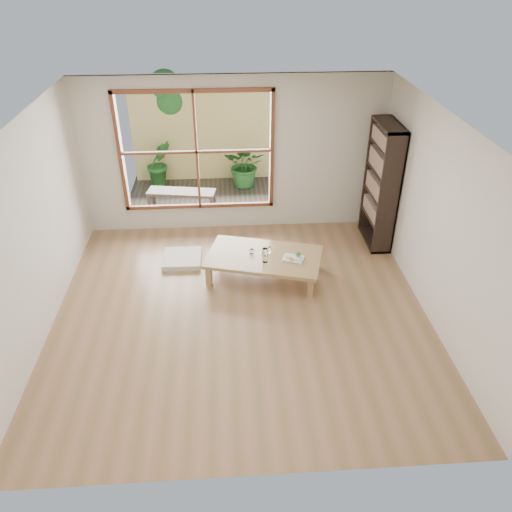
{
  "coord_description": "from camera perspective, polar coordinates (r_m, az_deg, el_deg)",
  "views": [
    {
      "loc": [
        -0.16,
        -5.38,
        4.26
      ],
      "look_at": [
        0.24,
        0.52,
        0.55
      ],
      "focal_mm": 35.0,
      "sensor_mm": 36.0,
      "label": 1
    }
  ],
  "objects": [
    {
      "name": "deck",
      "position": [
        9.91,
        -6.07,
        6.45
      ],
      "size": [
        2.8,
        2.0,
        0.05
      ],
      "primitive_type": "cube",
      "color": "#322C25",
      "rests_on": "ground"
    },
    {
      "name": "garden_tree",
      "position": [
        10.63,
        -10.24,
        17.27
      ],
      "size": [
        1.04,
        0.85,
        2.22
      ],
      "color": "#4C3D2D",
      "rests_on": "ground"
    },
    {
      "name": "ground",
      "position": [
        6.86,
        -1.7,
        -6.3
      ],
      "size": [
        5.0,
        5.0,
        0.0
      ],
      "primitive_type": "plane",
      "color": "#A27251",
      "rests_on": "ground"
    },
    {
      "name": "glass_short",
      "position": [
        7.36,
        1.01,
        0.54
      ],
      "size": [
        0.08,
        0.08,
        0.1
      ],
      "primitive_type": "cylinder",
      "color": "silver",
      "rests_on": "low_table"
    },
    {
      "name": "bamboo_fence",
      "position": [
        10.5,
        -6.23,
        13.25
      ],
      "size": [
        2.8,
        0.06,
        1.8
      ],
      "primitive_type": "cube",
      "color": "tan",
      "rests_on": "ground"
    },
    {
      "name": "food_tray",
      "position": [
        7.28,
        4.38,
        -0.16
      ],
      "size": [
        0.36,
        0.3,
        0.09
      ],
      "rotation": [
        0.0,
        0.0,
        -0.35
      ],
      "color": "white",
      "rests_on": "low_table"
    },
    {
      "name": "low_table",
      "position": [
        7.37,
        0.92,
        -0.23
      ],
      "size": [
        1.84,
        1.34,
        0.36
      ],
      "rotation": [
        0.0,
        0.0,
        -0.27
      ],
      "color": "#A68350",
      "rests_on": "ground"
    },
    {
      "name": "glass_small",
      "position": [
        7.38,
        -0.49,
        0.54
      ],
      "size": [
        0.06,
        0.06,
        0.08
      ],
      "primitive_type": "cylinder",
      "color": "silver",
      "rests_on": "low_table"
    },
    {
      "name": "shrub_left",
      "position": [
        10.45,
        -11.0,
        10.39
      ],
      "size": [
        0.63,
        0.58,
        0.94
      ],
      "primitive_type": "imported",
      "rotation": [
        0.0,
        0.0,
        0.38
      ],
      "color": "#265B21",
      "rests_on": "deck"
    },
    {
      "name": "floor_cushion",
      "position": [
        7.96,
        -8.42,
        -0.3
      ],
      "size": [
        0.6,
        0.6,
        0.09
      ],
      "primitive_type": "cube",
      "rotation": [
        0.0,
        0.0,
        -0.02
      ],
      "color": "beige",
      "rests_on": "ground"
    },
    {
      "name": "glass_mid",
      "position": [
        7.41,
        1.48,
        0.72
      ],
      "size": [
        0.06,
        0.06,
        0.09
      ],
      "primitive_type": "cylinder",
      "color": "silver",
      "rests_on": "low_table"
    },
    {
      "name": "bookshelf",
      "position": [
        8.24,
        14.12,
        7.82
      ],
      "size": [
        0.32,
        0.9,
        2.0
      ],
      "primitive_type": "cube",
      "color": "black",
      "rests_on": "ground"
    },
    {
      "name": "shrub_right",
      "position": [
        10.24,
        -1.19,
        10.4
      ],
      "size": [
        0.96,
        0.88,
        0.9
      ],
      "primitive_type": "imported",
      "rotation": [
        0.0,
        0.0,
        -0.24
      ],
      "color": "#265B21",
      "rests_on": "deck"
    },
    {
      "name": "glass_tall",
      "position": [
        7.17,
        1.06,
        -0.2
      ],
      "size": [
        0.07,
        0.07,
        0.14
      ],
      "primitive_type": "cylinder",
      "color": "silver",
      "rests_on": "low_table"
    },
    {
      "name": "garden_bench",
      "position": [
        9.34,
        -8.51,
        7.03
      ],
      "size": [
        1.28,
        0.56,
        0.39
      ],
      "rotation": [
        0.0,
        0.0,
        -0.16
      ],
      "color": "black",
      "rests_on": "deck"
    }
  ]
}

